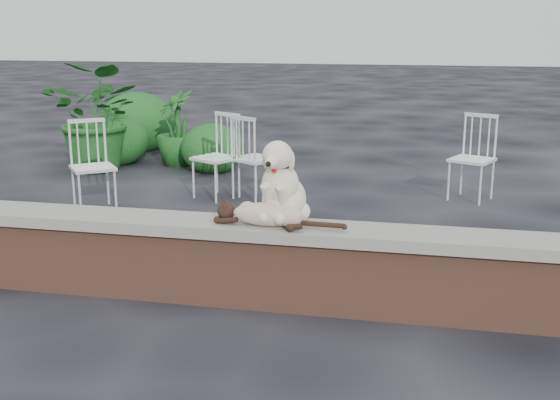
% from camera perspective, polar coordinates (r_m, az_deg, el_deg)
% --- Properties ---
extents(ground, '(60.00, 60.00, 0.00)m').
position_cam_1_polar(ground, '(5.06, -5.85, -7.97)').
color(ground, black).
rests_on(ground, ground).
extents(brick_wall, '(6.00, 0.30, 0.50)m').
position_cam_1_polar(brick_wall, '(4.97, -5.92, -5.30)').
color(brick_wall, brown).
rests_on(brick_wall, ground).
extents(capstone, '(6.20, 0.40, 0.08)m').
position_cam_1_polar(capstone, '(4.88, -6.01, -2.09)').
color(capstone, slate).
rests_on(capstone, brick_wall).
extents(dog, '(0.46, 0.56, 0.59)m').
position_cam_1_polar(dog, '(4.76, 0.34, 1.71)').
color(dog, beige).
rests_on(dog, capstone).
extents(cat, '(1.10, 0.43, 0.18)m').
position_cam_1_polar(cat, '(4.68, -1.00, -1.05)').
color(cat, tan).
rests_on(cat, capstone).
extents(chair_c, '(0.77, 0.77, 0.94)m').
position_cam_1_polar(chair_c, '(7.73, -2.00, 3.50)').
color(chair_c, white).
rests_on(chair_c, ground).
extents(chair_b, '(0.76, 0.76, 0.94)m').
position_cam_1_polar(chair_b, '(7.80, -5.26, 3.55)').
color(chair_b, white).
rests_on(chair_b, ground).
extents(chair_a, '(0.79, 0.79, 0.94)m').
position_cam_1_polar(chair_a, '(7.51, -15.03, 2.69)').
color(chair_a, white).
rests_on(chair_a, ground).
extents(chair_d, '(0.74, 0.74, 0.94)m').
position_cam_1_polar(chair_d, '(7.97, 15.40, 3.31)').
color(chair_d, white).
rests_on(chair_d, ground).
extents(potted_plant_a, '(1.35, 1.19, 1.44)m').
position_cam_1_polar(potted_plant_a, '(9.55, -14.57, 6.61)').
color(potted_plant_a, '#164C15').
rests_on(potted_plant_a, ground).
extents(potted_plant_b, '(0.82, 0.82, 1.04)m').
position_cam_1_polar(potted_plant_b, '(9.73, -8.39, 5.86)').
color(potted_plant_b, '#164C15').
rests_on(potted_plant_b, ground).
extents(shrubbery, '(2.64, 2.26, 0.94)m').
position_cam_1_polar(shrubbery, '(10.42, -10.93, 5.49)').
color(shrubbery, '#164C15').
rests_on(shrubbery, ground).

